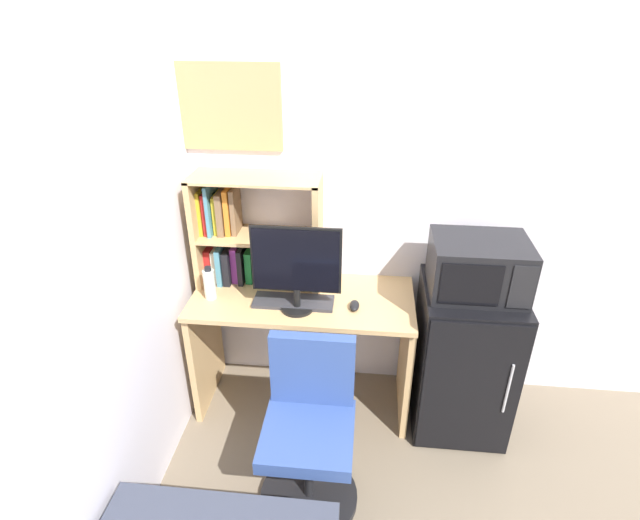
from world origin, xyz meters
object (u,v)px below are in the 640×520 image
at_px(keyboard, 294,302).
at_px(desk_chair, 310,436).
at_px(microwave, 478,267).
at_px(monitor, 296,265).
at_px(hutch_bookshelf, 243,234).
at_px(water_bottle, 210,284).
at_px(mini_fridge, 463,358).
at_px(wall_corkboard, 226,107).
at_px(computer_mouse, 354,306).

height_order(keyboard, desk_chair, desk_chair).
xyz_separation_m(keyboard, microwave, (0.95, 0.03, 0.25)).
bearing_deg(monitor, hutch_bookshelf, 140.89).
distance_m(water_bottle, mini_fridge, 1.47).
bearing_deg(wall_corkboard, computer_mouse, -26.67).
xyz_separation_m(hutch_bookshelf, wall_corkboard, (-0.07, 0.11, 0.67)).
height_order(water_bottle, microwave, microwave).
bearing_deg(microwave, desk_chair, -143.31).
bearing_deg(monitor, desk_chair, -76.26).
relative_size(monitor, microwave, 1.00).
bearing_deg(wall_corkboard, microwave, -13.02).
xyz_separation_m(monitor, water_bottle, (-0.49, 0.06, -0.18)).
bearing_deg(keyboard, wall_corkboard, 138.32).
relative_size(keyboard, wall_corkboard, 0.74).
bearing_deg(computer_mouse, hutch_bookshelf, 159.08).
distance_m(mini_fridge, wall_corkboard, 1.87).
bearing_deg(monitor, wall_corkboard, 136.47).
height_order(monitor, keyboard, monitor).
bearing_deg(microwave, wall_corkboard, 166.98).
xyz_separation_m(hutch_bookshelf, water_bottle, (-0.15, -0.22, -0.20)).
bearing_deg(wall_corkboard, hutch_bookshelf, -58.57).
distance_m(computer_mouse, mini_fridge, 0.71).
distance_m(hutch_bookshelf, microwave, 1.28).
xyz_separation_m(keyboard, mini_fridge, (0.95, 0.03, -0.33)).
height_order(keyboard, computer_mouse, computer_mouse).
bearing_deg(hutch_bookshelf, wall_corkboard, 121.43).
bearing_deg(wall_corkboard, mini_fridge, -13.14).
bearing_deg(keyboard, computer_mouse, -2.97).
distance_m(computer_mouse, water_bottle, 0.80).
distance_m(microwave, wall_corkboard, 1.53).
height_order(monitor, water_bottle, monitor).
xyz_separation_m(mini_fridge, microwave, (0.00, 0.00, 0.58)).
bearing_deg(water_bottle, monitor, -6.60).
relative_size(mini_fridge, desk_chair, 1.01).
bearing_deg(microwave, keyboard, -177.97).
bearing_deg(keyboard, water_bottle, 179.03).
height_order(water_bottle, mini_fridge, water_bottle).
relative_size(keyboard, mini_fridge, 0.49).
bearing_deg(microwave, hutch_bookshelf, 171.18).
relative_size(computer_mouse, water_bottle, 0.50).
bearing_deg(water_bottle, wall_corkboard, 76.73).
xyz_separation_m(keyboard, desk_chair, (0.15, -0.56, -0.39)).
xyz_separation_m(water_bottle, mini_fridge, (1.41, 0.02, -0.41)).
xyz_separation_m(computer_mouse, desk_chair, (-0.18, -0.54, -0.40)).
relative_size(keyboard, desk_chair, 0.50).
relative_size(hutch_bookshelf, mini_fridge, 0.79).
xyz_separation_m(monitor, computer_mouse, (0.30, 0.03, -0.25)).
distance_m(mini_fridge, microwave, 0.58).
bearing_deg(monitor, computer_mouse, 5.97).
height_order(microwave, desk_chair, microwave).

